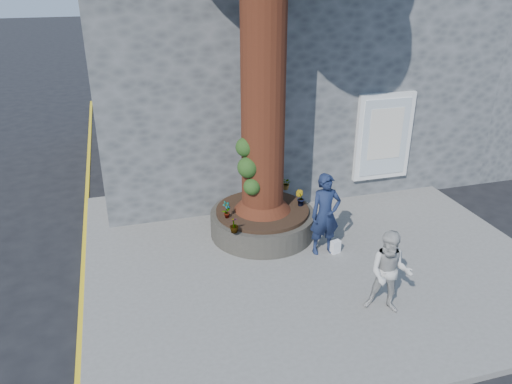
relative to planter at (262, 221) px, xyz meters
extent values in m
plane|color=black|center=(-0.80, -2.00, -0.41)|extent=(120.00, 120.00, 0.00)
cube|color=slate|center=(0.70, -1.00, -0.35)|extent=(9.00, 8.00, 0.12)
cube|color=yellow|center=(-3.85, -1.00, -0.41)|extent=(0.10, 30.00, 0.01)
cube|color=#474A4C|center=(1.70, 5.20, 2.59)|extent=(10.00, 8.00, 6.00)
cube|color=white|center=(3.50, 1.14, 1.29)|extent=(1.50, 0.12, 2.20)
cube|color=silver|center=(3.50, 1.08, 1.29)|extent=(1.25, 0.04, 1.95)
cube|color=silver|center=(3.50, 1.06, 1.39)|extent=(0.90, 0.02, 1.30)
cube|color=#474A4C|center=(9.70, 5.20, 2.59)|extent=(6.00, 8.00, 6.00)
cylinder|color=black|center=(0.00, 0.00, -0.03)|extent=(2.30, 2.30, 0.52)
cylinder|color=black|center=(0.00, 0.00, 0.27)|extent=(2.04, 2.04, 0.08)
cylinder|color=#401B10|center=(0.00, 0.00, 4.06)|extent=(0.90, 0.90, 7.50)
cone|color=#401B10|center=(0.00, 0.00, 0.66)|extent=(1.24, 1.24, 0.70)
sphere|color=#1E3913|center=(-0.38, -0.20, 1.41)|extent=(0.44, 0.44, 0.44)
sphere|color=#1E3913|center=(-0.32, -0.30, 1.01)|extent=(0.36, 0.36, 0.36)
sphere|color=#1E3913|center=(-0.40, -0.08, 1.81)|extent=(0.40, 0.40, 0.40)
imported|color=#172140|center=(0.99, -1.13, 0.58)|extent=(0.64, 0.43, 1.74)
imported|color=#B9B6B1|center=(1.26, -3.22, 0.47)|extent=(0.93, 0.88, 1.52)
cube|color=white|center=(1.22, -1.24, -0.15)|extent=(0.22, 0.17, 0.28)
imported|color=gray|center=(-0.85, -0.20, 0.50)|extent=(0.24, 0.23, 0.38)
imported|color=gray|center=(0.85, -0.06, 0.49)|extent=(0.27, 0.27, 0.36)
imported|color=gray|center=(-0.85, -0.85, 0.47)|extent=(0.23, 0.23, 0.32)
imported|color=gray|center=(0.85, 0.85, 0.46)|extent=(0.35, 0.36, 0.30)
camera|label=1|loc=(-2.87, -9.39, 5.18)|focal=35.00mm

